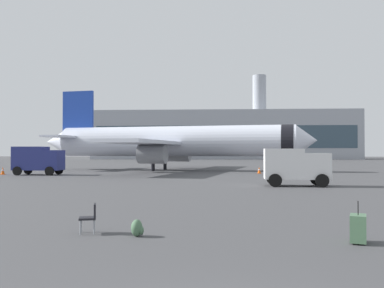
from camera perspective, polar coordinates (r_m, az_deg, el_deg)
airplane_at_gate at (r=54.49m, az=-2.59°, el=0.32°), size 35.64×32.34×10.50m
service_truck at (r=46.83m, az=-19.74°, el=-1.91°), size 4.87×2.67×2.90m
cargo_van at (r=30.71m, az=13.53°, el=-2.74°), size 4.49×2.50×2.60m
safety_cone_near at (r=47.62m, az=8.90°, el=-3.45°), size 0.44×0.44×0.71m
safety_cone_mid at (r=55.53m, az=15.10°, el=-3.06°), size 0.44×0.44×0.74m
safety_cone_far at (r=49.22m, az=12.35°, el=-3.41°), size 0.44×0.44×0.62m
safety_cone_outer at (r=48.95m, az=-23.77°, el=-3.26°), size 0.44×0.44×0.80m
rolling_suitcase at (r=12.25m, az=21.15°, el=-10.36°), size 0.58×0.73×1.10m
traveller_backpack at (r=12.45m, az=-7.26°, el=-11.00°), size 0.36×0.40×0.48m
gate_chair at (r=13.13m, az=-13.34°, el=-9.29°), size 0.59×0.59×0.86m
terminal_building at (r=141.29m, az=4.32°, el=1.18°), size 83.62×19.68×27.31m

